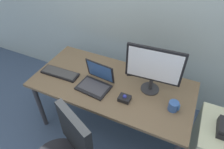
# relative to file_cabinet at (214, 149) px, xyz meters

# --- Properties ---
(ground_plane) EXTENTS (8.00, 8.00, 0.00)m
(ground_plane) POSITION_rel_file_cabinet_xyz_m (-1.10, 0.05, -0.31)
(ground_plane) COLOR #364863
(desk) EXTENTS (1.63, 0.79, 0.70)m
(desk) POSITION_rel_file_cabinet_xyz_m (-1.10, 0.05, 0.32)
(desk) COLOR brown
(desk) RESTS_ON ground
(file_cabinet) EXTENTS (0.42, 0.53, 0.63)m
(file_cabinet) POSITION_rel_file_cabinet_xyz_m (0.00, 0.00, 0.00)
(file_cabinet) COLOR beige
(file_cabinet) RESTS_ON ground
(monitor_main) EXTENTS (0.52, 0.18, 0.48)m
(monitor_main) POSITION_rel_file_cabinet_xyz_m (-0.73, 0.13, 0.67)
(monitor_main) COLOR #262628
(monitor_main) RESTS_ON desk
(keyboard) EXTENTS (0.41, 0.15, 0.03)m
(keyboard) POSITION_rel_file_cabinet_xyz_m (-1.66, -0.05, 0.40)
(keyboard) COLOR black
(keyboard) RESTS_ON desk
(laptop) EXTENTS (0.33, 0.29, 0.24)m
(laptop) POSITION_rel_file_cabinet_xyz_m (-1.23, -0.05, 0.44)
(laptop) COLOR black
(laptop) RESTS_ON desk
(trackball_mouse) EXTENTS (0.11, 0.09, 0.07)m
(trackball_mouse) POSITION_rel_file_cabinet_xyz_m (-0.90, -0.11, 0.41)
(trackball_mouse) COLOR black
(trackball_mouse) RESTS_ON desk
(coffee_mug) EXTENTS (0.10, 0.09, 0.09)m
(coffee_mug) POSITION_rel_file_cabinet_xyz_m (-0.47, -0.03, 0.44)
(coffee_mug) COLOR #305394
(coffee_mug) RESTS_ON desk
(cell_phone) EXTENTS (0.12, 0.16, 0.01)m
(cell_phone) POSITION_rel_file_cabinet_xyz_m (-1.00, 0.30, 0.40)
(cell_phone) COLOR black
(cell_phone) RESTS_ON desk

